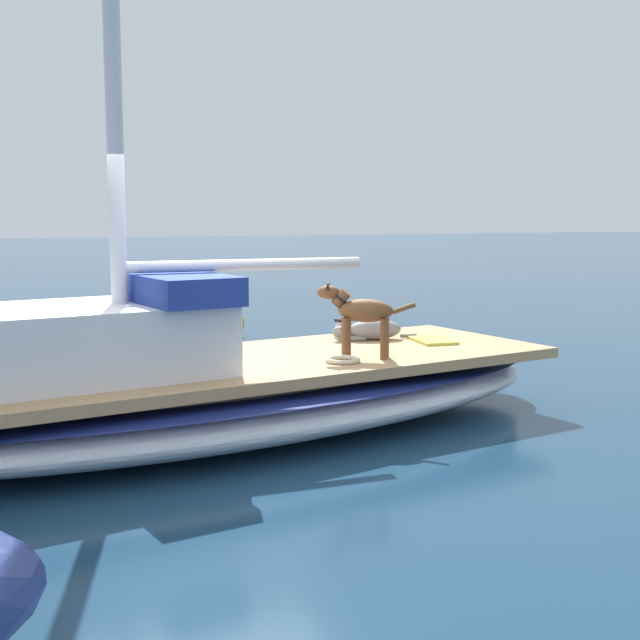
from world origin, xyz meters
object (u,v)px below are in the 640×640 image
deck_winch (341,329)px  deck_towel (433,340)px  dog_brown (361,313)px  dog_grey (371,330)px  coiled_rope (343,360)px  sailboat_main (218,398)px  mooring_buoy (231,323)px

deck_winch → deck_towel: 1.01m
dog_brown → deck_towel: size_ratio=1.50×
dog_grey → deck_winch: (0.26, 0.24, -0.01)m
dog_brown → coiled_rope: dog_brown is taller
sailboat_main → dog_grey: dog_grey is taller
mooring_buoy → sailboat_main: bearing=163.5°
sailboat_main → dog_grey: 2.10m
deck_winch → deck_towel: (-0.62, -0.79, -0.08)m
dog_grey → dog_brown: 1.16m
dog_grey → sailboat_main: bearing=112.5°
coiled_rope → deck_towel: size_ratio=0.58×
deck_winch → mooring_buoy: 4.95m
deck_towel → dog_brown: bearing=119.0°
deck_winch → mooring_buoy: (4.92, -0.11, -0.54)m
deck_winch → deck_towel: bearing=-128.0°
deck_towel → deck_winch: bearing=52.0°
coiled_rope → mooring_buoy: size_ratio=0.74×
dog_grey → deck_towel: (-0.36, -0.55, -0.09)m
sailboat_main → dog_brown: dog_brown is taller
sailboat_main → dog_brown: 1.54m
dog_brown → deck_winch: 1.32m
dog_grey → deck_towel: size_ratio=1.70×
coiled_rope → deck_towel: (0.79, -1.37, -0.01)m
sailboat_main → deck_towel: bearing=-80.1°
coiled_rope → dog_brown: bearing=-55.0°
sailboat_main → deck_towel: 2.51m
deck_winch → coiled_rope: deck_winch is taller
dog_brown → deck_towel: dog_brown is taller
sailboat_main → dog_grey: (0.79, -1.89, 0.43)m
coiled_rope → mooring_buoy: coiled_rope is taller
dog_brown → mooring_buoy: bearing=-3.9°
dog_brown → mooring_buoy: dog_brown is taller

